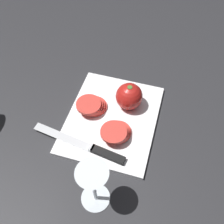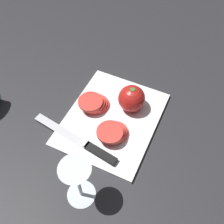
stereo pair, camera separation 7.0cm
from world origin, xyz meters
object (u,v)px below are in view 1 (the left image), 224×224
Objects in this scene: wine_glass at (93,182)px; tomato_slice_stack_near at (116,132)px; knife at (96,150)px; tomato_slice_stack_far at (92,105)px; whole_tomato at (129,96)px.

wine_glass is 1.66× the size of tomato_slice_stack_near.
wine_glass reaches higher than knife.
tomato_slice_stack_far reaches higher than knife.
wine_glass is 1.89× the size of whole_tomato.
wine_glass is at bearing -159.38° from tomato_slice_stack_far.
knife is at bearing 17.03° from wine_glass.
tomato_slice_stack_near is 1.03× the size of tomato_slice_stack_far.
tomato_slice_stack_near is at bearing -111.92° from knife.
knife is at bearing -156.33° from tomato_slice_stack_far.
tomato_slice_stack_far is (0.14, 0.06, 0.01)m from knife.
tomato_slice_stack_near is 0.12m from tomato_slice_stack_far.
wine_glass reaches higher than whole_tomato.
tomato_slice_stack_near is at bearing -126.19° from tomato_slice_stack_far.
whole_tomato reaches higher than knife.
tomato_slice_stack_far is at bearing 114.39° from whole_tomato.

